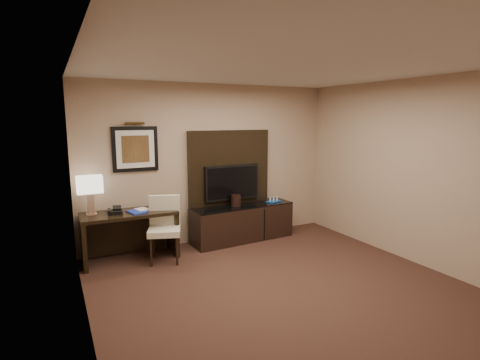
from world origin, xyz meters
TOP-DOWN VIEW (x-y plane):
  - floor at (0.00, 0.00)m, footprint 4.50×5.00m
  - ceiling at (0.00, 0.00)m, footprint 4.50×5.00m
  - wall_back at (0.00, 2.50)m, footprint 4.50×0.01m
  - wall_left at (-2.25, 0.00)m, footprint 0.01×5.00m
  - wall_right at (2.25, 0.00)m, footprint 0.01×5.00m
  - desk at (-1.50, 2.15)m, footprint 1.39×0.62m
  - credenza at (0.44, 2.20)m, footprint 1.85×0.61m
  - tv_wall_panel at (0.30, 2.44)m, footprint 1.50×0.12m
  - tv at (0.30, 2.34)m, footprint 1.00×0.08m
  - artwork at (-1.30, 2.48)m, footprint 0.70×0.04m
  - picture_light at (-1.30, 2.44)m, footprint 0.04×0.04m
  - desk_chair at (-1.06, 1.84)m, footprint 0.61×0.66m
  - table_lamp at (-2.01, 2.26)m, footprint 0.39×0.25m
  - desk_phone at (-1.70, 2.14)m, footprint 0.23×0.21m
  - blue_folder at (-1.40, 2.08)m, footprint 0.29×0.34m
  - book at (-1.38, 2.16)m, footprint 0.17×0.06m
  - ice_bucket at (0.31, 2.21)m, footprint 0.20×0.20m
  - minibar_tray at (1.06, 2.17)m, footprint 0.29×0.22m

SIDE VIEW (x-z plane):
  - floor at x=0.00m, z-range -0.01..0.00m
  - credenza at x=0.44m, z-range 0.00..0.63m
  - desk at x=-1.50m, z-range 0.00..0.74m
  - desk_chair at x=-1.06m, z-range 0.00..0.96m
  - minibar_tray at x=1.06m, z-range 0.63..0.72m
  - ice_bucket at x=0.31m, z-range 0.63..0.82m
  - blue_folder at x=-1.40m, z-range 0.74..0.76m
  - desk_phone at x=-1.70m, z-range 0.74..0.84m
  - book at x=-1.38m, z-range 0.74..0.96m
  - tv at x=0.30m, z-range 0.72..1.32m
  - table_lamp at x=-2.01m, z-range 0.74..1.35m
  - tv_wall_panel at x=0.30m, z-range 0.62..1.92m
  - wall_back at x=0.00m, z-range 0.00..2.70m
  - wall_left at x=-2.25m, z-range 0.00..2.70m
  - wall_right at x=2.25m, z-range 0.00..2.70m
  - artwork at x=-1.30m, z-range 1.30..2.00m
  - picture_light at x=-1.30m, z-range 1.90..2.20m
  - ceiling at x=0.00m, z-range 2.70..2.71m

